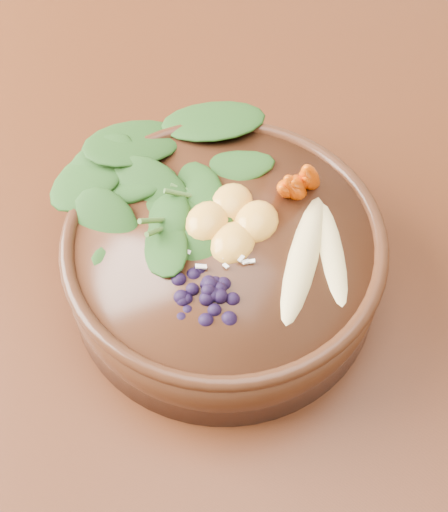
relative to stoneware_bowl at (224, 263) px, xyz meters
The scene contains 7 objects.
stoneware_bowl is the anchor object (origin of this frame).
kale_heap 0.09m from the stoneware_bowl, 138.42° to the left, with size 0.18×0.16×0.04m, color #224819, non-canonical shape.
carrot_cluster 0.11m from the stoneware_bowl, 67.86° to the left, with size 0.06×0.06×0.07m, color #D74900, non-canonical shape.
banana_halves 0.09m from the stoneware_bowl, 14.29° to the left, with size 0.09×0.15×0.03m.
mandarin_cluster 0.05m from the stoneware_bowl, 95.21° to the left, with size 0.08×0.09×0.03m, color gold, non-canonical shape.
blueberry_pile 0.08m from the stoneware_bowl, 75.59° to the right, with size 0.12×0.09×0.04m, color black, non-canonical shape.
coconut_flakes 0.04m from the stoneware_bowl, 72.74° to the right, with size 0.09×0.07×0.01m, color white, non-canonical shape.
Camera 1 is at (-0.15, -0.36, 1.30)m, focal length 50.00 mm.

